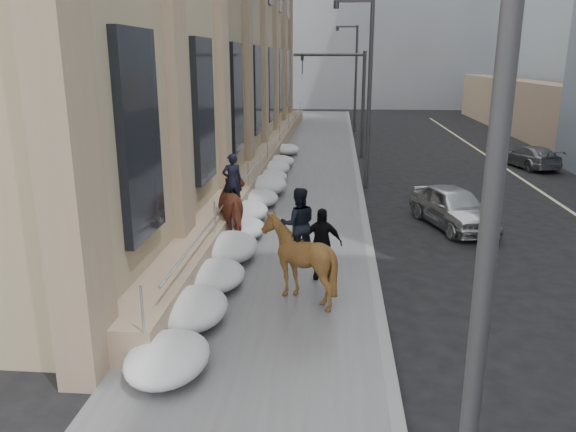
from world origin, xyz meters
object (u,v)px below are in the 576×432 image
object	(u,v)px
mounted_horse_right	(298,254)
pedestrian	(321,243)
mounted_horse_left	(237,205)
car_grey	(529,157)
car_silver	(453,207)

from	to	relation	value
mounted_horse_right	pedestrian	distance (m)	1.43
mounted_horse_left	mounted_horse_right	size ratio (longest dim) A/B	1.01
mounted_horse_right	car_grey	world-z (taller)	mounted_horse_right
car_silver	mounted_horse_right	bearing A→B (deg)	-143.25
pedestrian	car_silver	distance (m)	6.92
pedestrian	car_grey	size ratio (longest dim) A/B	0.46
car_silver	pedestrian	bearing A→B (deg)	-146.44
mounted_horse_left	car_silver	world-z (taller)	mounted_horse_left
mounted_horse_left	pedestrian	xyz separation A→B (m)	(2.72, -3.06, -0.14)
mounted_horse_right	pedestrian	size ratio (longest dim) A/B	1.43
mounted_horse_left	car_grey	world-z (taller)	mounted_horse_left
mounted_horse_left	mounted_horse_right	world-z (taller)	mounted_horse_left
mounted_horse_left	car_silver	bearing A→B (deg)	173.99
pedestrian	mounted_horse_left	bearing A→B (deg)	128.72
car_grey	mounted_horse_left	bearing A→B (deg)	31.13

